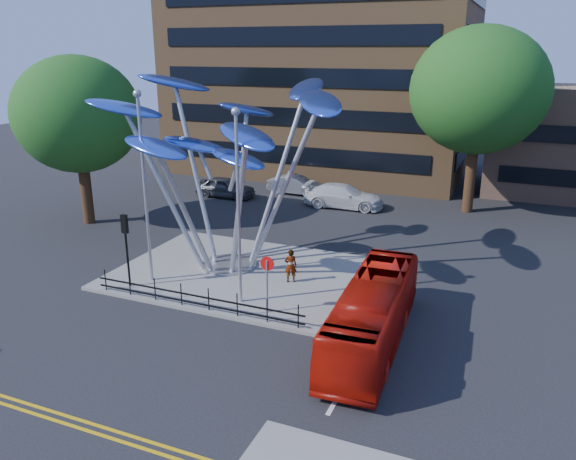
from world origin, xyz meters
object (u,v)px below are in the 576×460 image
at_px(no_entry_sign_island, 267,275).
at_px(pedestrian, 291,266).
at_px(red_bus, 373,314).
at_px(street_lamp_right, 238,191).
at_px(leaf_sculpture, 225,132).
at_px(tree_right, 479,91).
at_px(parked_car_left, 225,187).
at_px(tree_left, 77,115).
at_px(parked_car_right, 344,196).
at_px(street_lamp_left, 143,172).
at_px(traffic_light_island, 126,235).
at_px(parked_car_mid, 296,185).

height_order(no_entry_sign_island, pedestrian, no_entry_sign_island).
bearing_deg(red_bus, street_lamp_right, 166.86).
height_order(leaf_sculpture, street_lamp_right, leaf_sculpture).
bearing_deg(tree_right, no_entry_sign_island, -107.12).
distance_m(pedestrian, parked_car_left, 17.07).
height_order(tree_left, parked_car_right, tree_left).
xyz_separation_m(leaf_sculpture, street_lamp_left, (-2.43, -3.18, -1.52)).
xyz_separation_m(leaf_sculpture, street_lamp_right, (2.57, -3.68, -1.78)).
relative_size(no_entry_sign_island, parked_car_left, 0.55).
bearing_deg(leaf_sculpture, pedestrian, -12.87).
bearing_deg(traffic_light_island, parked_car_right, 74.15).
height_order(no_entry_sign_island, red_bus, no_entry_sign_island).
bearing_deg(street_lamp_right, street_lamp_left, 174.29).
height_order(tree_right, pedestrian, tree_right).
relative_size(traffic_light_island, pedestrian, 2.13).
distance_m(tree_right, street_lamp_right, 20.64).
bearing_deg(parked_car_mid, parked_car_right, -113.28).
height_order(street_lamp_left, pedestrian, street_lamp_left).
relative_size(tree_left, parked_car_right, 1.86).
distance_m(parked_car_mid, parked_car_right, 5.03).
relative_size(leaf_sculpture, traffic_light_island, 3.71).
bearing_deg(parked_car_mid, red_bus, -147.72).
distance_m(red_bus, parked_car_mid, 23.01).
height_order(traffic_light_island, pedestrian, traffic_light_island).
bearing_deg(pedestrian, street_lamp_right, 41.81).
bearing_deg(tree_left, street_lamp_left, -34.38).
xyz_separation_m(tree_right, leaf_sculpture, (-10.07, -15.32, -1.16)).
height_order(leaf_sculpture, pedestrian, leaf_sculpture).
height_order(tree_left, street_lamp_right, tree_left).
height_order(tree_left, street_lamp_left, tree_left).
distance_m(tree_left, street_lamp_right, 16.19).
bearing_deg(traffic_light_island, pedestrian, 26.53).
distance_m(traffic_light_island, parked_car_mid, 19.58).
bearing_deg(street_lamp_left, parked_car_left, 106.47).
bearing_deg(tree_left, parked_car_right, 35.04).
xyz_separation_m(tree_left, parked_car_left, (4.90, 9.07, -6.03)).
distance_m(street_lamp_left, no_entry_sign_island, 7.47).
xyz_separation_m(street_lamp_left, traffic_light_island, (-0.50, -1.00, -2.74)).
bearing_deg(no_entry_sign_island, parked_car_mid, 108.74).
distance_m(leaf_sculpture, no_entry_sign_island, 7.71).
relative_size(street_lamp_right, parked_car_right, 1.50).
bearing_deg(no_entry_sign_island, parked_car_right, 96.96).
xyz_separation_m(leaf_sculpture, parked_car_mid, (-2.54, 15.30, -6.16)).
distance_m(tree_left, pedestrian, 17.23).
relative_size(street_lamp_left, parked_car_right, 1.59).
xyz_separation_m(street_lamp_right, red_bus, (6.10, -1.11, -3.86)).
relative_size(leaf_sculpture, parked_car_mid, 2.95).
relative_size(tree_right, leaf_sculpture, 0.95).
bearing_deg(street_lamp_right, leaf_sculpture, 124.91).
bearing_deg(traffic_light_island, parked_car_mid, 88.83).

